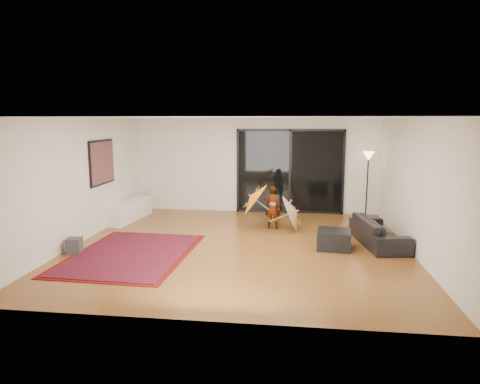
% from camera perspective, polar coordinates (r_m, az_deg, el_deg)
% --- Properties ---
extents(floor, '(7.00, 7.00, 0.00)m').
position_cam_1_polar(floor, '(9.21, 0.02, -7.18)').
color(floor, '#975E29').
rests_on(floor, ground).
extents(ceiling, '(7.00, 7.00, 0.00)m').
position_cam_1_polar(ceiling, '(8.81, 0.02, 9.88)').
color(ceiling, white).
rests_on(ceiling, wall_back).
extents(wall_back, '(7.00, 0.00, 7.00)m').
position_cam_1_polar(wall_back, '(12.36, 2.02, 3.53)').
color(wall_back, silver).
rests_on(wall_back, floor).
extents(wall_front, '(7.00, 0.00, 7.00)m').
position_cam_1_polar(wall_front, '(5.51, -4.48, -4.15)').
color(wall_front, silver).
rests_on(wall_front, floor).
extents(wall_left, '(0.00, 7.00, 7.00)m').
position_cam_1_polar(wall_left, '(9.96, -20.40, 1.46)').
color(wall_left, silver).
rests_on(wall_left, floor).
extents(wall_right, '(0.00, 7.00, 7.00)m').
position_cam_1_polar(wall_right, '(9.17, 22.29, 0.68)').
color(wall_right, silver).
rests_on(wall_right, floor).
extents(sliding_door, '(3.06, 0.07, 2.40)m').
position_cam_1_polar(sliding_door, '(12.30, 6.65, 2.74)').
color(sliding_door, black).
rests_on(sliding_door, wall_back).
extents(painting, '(0.04, 1.28, 1.08)m').
position_cam_1_polar(painting, '(10.80, -17.89, 3.79)').
color(painting, black).
rests_on(painting, wall_left).
extents(media_console, '(0.66, 1.87, 0.51)m').
position_cam_1_polar(media_console, '(11.85, -14.55, -2.41)').
color(media_console, white).
rests_on(media_console, floor).
extents(speaker, '(0.32, 0.32, 0.31)m').
position_cam_1_polar(speaker, '(9.28, -21.22, -6.70)').
color(speaker, '#424244').
rests_on(speaker, floor).
extents(persian_rug, '(2.35, 3.21, 0.02)m').
position_cam_1_polar(persian_rug, '(8.90, -14.27, -8.01)').
color(persian_rug, '#600B08').
rests_on(persian_rug, floor).
extents(sofa, '(1.03, 2.00, 0.56)m').
position_cam_1_polar(sofa, '(9.71, 18.00, -5.05)').
color(sofa, black).
rests_on(sofa, floor).
extents(ottoman, '(0.74, 0.74, 0.39)m').
position_cam_1_polar(ottoman, '(9.18, 12.39, -6.19)').
color(ottoman, black).
rests_on(ottoman, floor).
extents(floor_lamp, '(0.31, 0.31, 1.82)m').
position_cam_1_polar(floor_lamp, '(12.05, 16.71, 3.37)').
color(floor_lamp, black).
rests_on(floor_lamp, floor).
extents(child, '(0.39, 0.26, 1.06)m').
position_cam_1_polar(child, '(10.55, 4.36, -2.05)').
color(child, '#999999').
rests_on(child, floor).
extents(parasol_orange, '(0.68, 0.92, 0.91)m').
position_cam_1_polar(parasol_orange, '(10.50, 1.36, -0.95)').
color(parasol_orange, orange).
rests_on(parasol_orange, child).
extents(parasol_white, '(0.54, 0.91, 0.95)m').
position_cam_1_polar(parasol_white, '(10.40, 7.63, -2.43)').
color(parasol_white, silver).
rests_on(parasol_white, floor).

